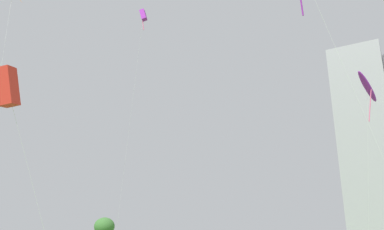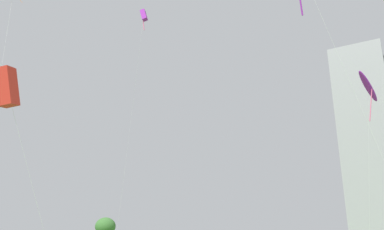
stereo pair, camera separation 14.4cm
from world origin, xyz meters
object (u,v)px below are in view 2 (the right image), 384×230
(distant_highrise_1, at_px, (369,146))
(kite_flying_2, at_px, (7,87))
(kite_flying_5, at_px, (368,87))
(park_tree_1, at_px, (105,227))
(kite_flying_1, at_px, (144,16))

(distant_highrise_1, bearing_deg, kite_flying_2, -93.23)
(kite_flying_2, bearing_deg, kite_flying_5, 45.37)
(park_tree_1, bearing_deg, distant_highrise_1, 57.04)
(kite_flying_1, xyz_separation_m, park_tree_1, (-9.83, 14.55, -26.76))
(kite_flying_2, xyz_separation_m, distant_highrise_1, (50.14, 134.79, 26.54))
(park_tree_1, relative_size, distant_highrise_1, 0.09)
(park_tree_1, distance_m, distant_highrise_1, 116.91)
(kite_flying_5, height_order, distant_highrise_1, distant_highrise_1)
(distant_highrise_1, bearing_deg, park_tree_1, -105.79)
(park_tree_1, bearing_deg, kite_flying_5, -21.45)
(kite_flying_1, relative_size, park_tree_1, 5.11)
(kite_flying_2, relative_size, park_tree_1, 1.89)
(kite_flying_2, height_order, park_tree_1, kite_flying_2)
(kite_flying_5, distance_m, park_tree_1, 41.98)
(kite_flying_1, height_order, kite_flying_2, kite_flying_1)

